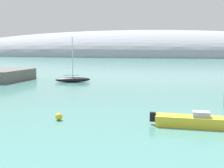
# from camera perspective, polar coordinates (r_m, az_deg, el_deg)

# --- Properties ---
(distant_ridge) EXTENTS (308.60, 85.85, 35.69)m
(distant_ridge) POSITION_cam_1_polar(r_m,az_deg,el_deg) (216.30, 3.51, 5.25)
(distant_ridge) COLOR #999EA8
(distant_ridge) RESTS_ON ground
(sailboat_black_near_shore) EXTENTS (6.25, 4.18, 7.75)m
(sailboat_black_near_shore) POSITION_cam_1_polar(r_m,az_deg,el_deg) (53.02, -7.32, 0.88)
(sailboat_black_near_shore) COLOR black
(sailboat_black_near_shore) RESTS_ON water
(motorboat_yellow_foreground) EXTENTS (5.65, 1.59, 1.19)m
(motorboat_yellow_foreground) POSITION_cam_1_polar(r_m,az_deg,el_deg) (23.94, 14.44, -6.67)
(motorboat_yellow_foreground) COLOR yellow
(motorboat_yellow_foreground) RESTS_ON water
(mooring_buoy_yellow) EXTENTS (0.60, 0.60, 0.60)m
(mooring_buoy_yellow) POSITION_cam_1_polar(r_m,az_deg,el_deg) (25.56, -9.91, -6.02)
(mooring_buoy_yellow) COLOR yellow
(mooring_buoy_yellow) RESTS_ON water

